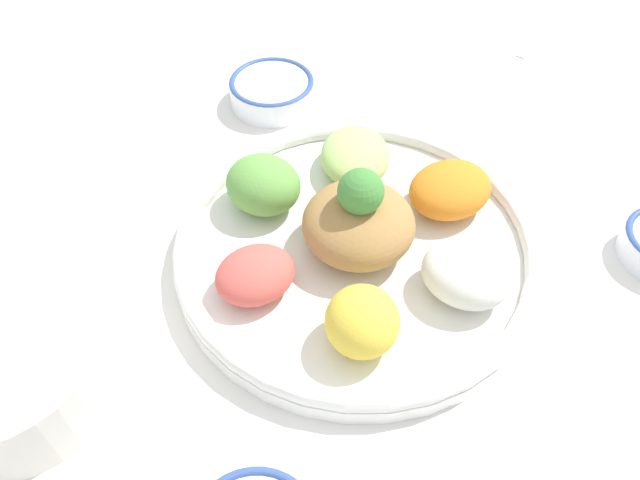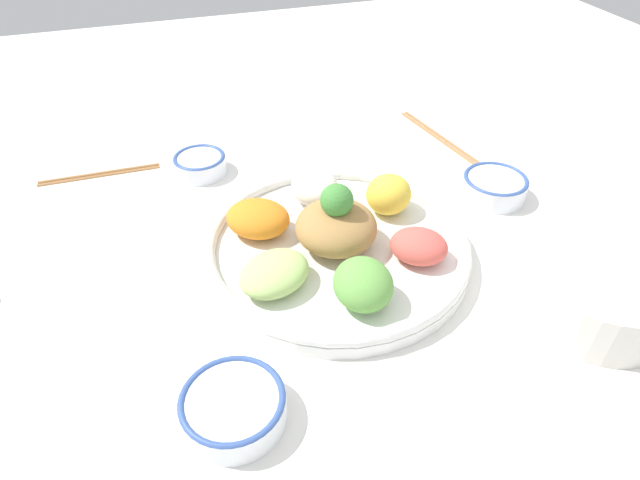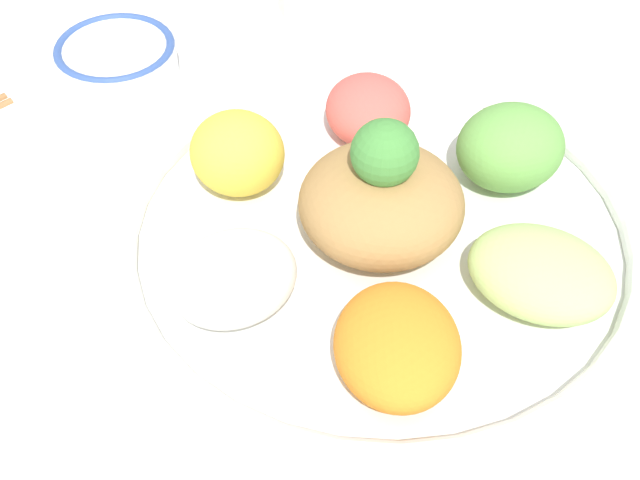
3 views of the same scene
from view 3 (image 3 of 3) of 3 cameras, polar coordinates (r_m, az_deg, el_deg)
The scene contains 3 objects.
ground_plane at distance 0.68m, azimuth 1.46°, elevation 0.40°, with size 2.40×2.40×0.00m, color white.
salad_platter at distance 0.64m, azimuth 3.94°, elevation 0.71°, with size 0.39×0.39×0.12m.
rice_bowl_blue at distance 0.83m, azimuth -12.87°, elevation 11.14°, with size 0.11×0.11×0.04m.
Camera 3 is at (0.28, 0.37, 0.49)m, focal length 50.00 mm.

